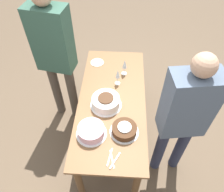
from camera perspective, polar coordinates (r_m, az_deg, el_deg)
ground_plane at (r=2.91m, az=0.00°, el=-10.18°), size 12.00×12.00×0.00m
dining_table at (r=2.41m, az=0.00°, el=-2.64°), size 1.64×0.71×0.73m
cake_center_white at (r=2.22m, az=-1.61°, el=-1.49°), size 0.32×0.32×0.12m
cake_front_chocolate at (r=2.05m, az=3.24°, el=-8.75°), size 0.27×0.27×0.09m
cake_back_decorated at (r=2.03m, az=-5.46°, el=-9.11°), size 0.29×0.29×0.10m
wine_glass_near at (r=2.51m, az=3.31°, el=8.15°), size 0.06×0.06×0.20m
wine_glass_far at (r=2.38m, az=1.51°, el=5.63°), size 0.06×0.06×0.20m
dessert_plate_right at (r=2.75m, az=-3.89°, el=8.73°), size 0.17×0.17×0.01m
fork_pile at (r=1.94m, az=0.07°, el=-16.08°), size 0.19×0.11×0.01m
person_cutting at (r=1.97m, az=18.25°, el=-4.69°), size 0.27×0.43×1.62m
person_watching at (r=2.45m, az=-14.78°, el=11.34°), size 0.29×0.43×1.75m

